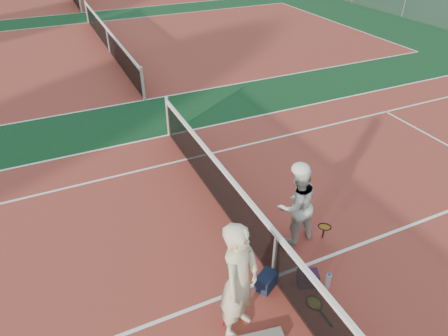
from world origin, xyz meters
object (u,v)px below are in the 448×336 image
object	(u,v)px
racket_black_held	(323,233)
sports_bag_purple	(308,278)
player_a	(239,282)
racket_red	(230,306)
racket_spare	(314,303)
net_main	(275,257)
water_bottle	(328,281)
sports_bag_navy	(266,281)
player_b	(296,205)

from	to	relation	value
racket_black_held	sports_bag_purple	xyz separation A→B (m)	(-0.78, -0.65, -0.15)
sports_bag_purple	player_a	bearing A→B (deg)	-170.52
racket_red	racket_spare	bearing A→B (deg)	-36.01
racket_red	sports_bag_purple	size ratio (longest dim) A/B	1.73
net_main	water_bottle	distance (m)	0.96
player_a	sports_bag_purple	xyz separation A→B (m)	(1.39, 0.23, -0.85)
sports_bag_navy	sports_bag_purple	distance (m)	0.68
player_b	racket_black_held	bearing A→B (deg)	135.33
net_main	racket_black_held	bearing A→B (deg)	14.13
racket_red	racket_black_held	bearing A→B (deg)	-4.71
net_main	sports_bag_navy	size ratio (longest dim) A/B	31.13
racket_red	racket_black_held	world-z (taller)	racket_red
sports_bag_purple	water_bottle	size ratio (longest dim) A/B	1.10
racket_black_held	racket_red	bearing A→B (deg)	-30.99
net_main	racket_black_held	world-z (taller)	net_main
net_main	racket_spare	xyz separation A→B (m)	(0.33, -0.72, -0.49)
player_a	racket_black_held	bearing A→B (deg)	-16.55
racket_red	racket_spare	xyz separation A→B (m)	(1.32, -0.32, -0.27)
racket_black_held	racket_spare	size ratio (longest dim) A/B	0.93
water_bottle	racket_black_held	bearing A→B (deg)	58.64
net_main	player_b	xyz separation A→B (m)	(0.83, 0.68, 0.29)
player_b	racket_spare	distance (m)	1.68
player_b	sports_bag_purple	distance (m)	1.28
net_main	water_bottle	xyz separation A→B (m)	(0.71, -0.55, -0.36)
player_a	racket_black_held	xyz separation A→B (m)	(2.17, 0.89, -0.71)
player_a	sports_bag_purple	world-z (taller)	player_a
player_a	sports_bag_purple	bearing A→B (deg)	-29.30
racket_spare	sports_bag_purple	distance (m)	0.41
player_a	racket_red	bearing A→B (deg)	65.87
racket_red	racket_spare	size ratio (longest dim) A/B	0.95
net_main	racket_red	bearing A→B (deg)	-157.94
player_a	water_bottle	world-z (taller)	player_a
sports_bag_purple	player_b	bearing A→B (deg)	69.80
racket_spare	sports_bag_navy	size ratio (longest dim) A/B	1.70
racket_black_held	sports_bag_purple	distance (m)	1.03
sports_bag_navy	water_bottle	size ratio (longest dim) A/B	1.18
racket_spare	player_a	bearing A→B (deg)	84.15
sports_bag_purple	water_bottle	bearing A→B (deg)	-38.29
net_main	sports_bag_purple	world-z (taller)	net_main
player_b	sports_bag_navy	size ratio (longest dim) A/B	4.54
sports_bag_navy	water_bottle	world-z (taller)	water_bottle
net_main	water_bottle	size ratio (longest dim) A/B	36.60
racket_black_held	sports_bag_purple	world-z (taller)	racket_black_held
racket_red	racket_black_held	xyz separation A→B (m)	(2.21, 0.71, -0.01)
sports_bag_navy	sports_bag_purple	size ratio (longest dim) A/B	1.07
player_b	racket_black_held	size ratio (longest dim) A/B	2.86
net_main	water_bottle	world-z (taller)	net_main
racket_black_held	sports_bag_purple	bearing A→B (deg)	-8.63
player_b	sports_bag_navy	bearing A→B (deg)	36.46
racket_red	player_b	bearing A→B (deg)	8.33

